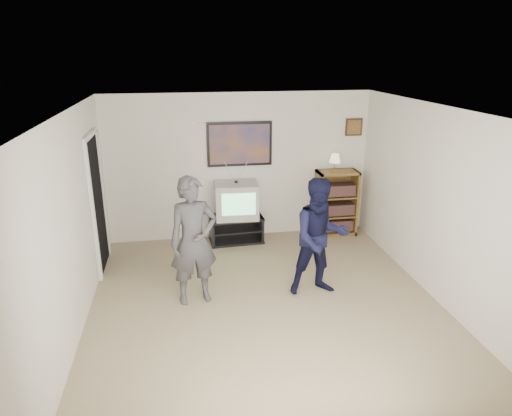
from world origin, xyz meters
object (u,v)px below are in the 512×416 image
object	(u,v)px
bookshelf	(336,203)
person_short	(320,237)
person_tall	(194,241)
crt_television	(236,200)
media_stand	(236,229)

from	to	relation	value
bookshelf	person_short	world-z (taller)	person_short
bookshelf	person_short	bearing A→B (deg)	-114.91
bookshelf	person_short	xyz separation A→B (m)	(-0.92, -1.99, 0.23)
person_tall	person_short	world-z (taller)	person_tall
crt_television	person_tall	xyz separation A→B (m)	(-0.79, -1.87, 0.10)
crt_television	bookshelf	distance (m)	1.79
media_stand	bookshelf	world-z (taller)	bookshelf
media_stand	bookshelf	distance (m)	1.83
crt_television	person_short	distance (m)	2.12
crt_television	person_tall	size ratio (longest dim) A/B	0.42
media_stand	crt_television	distance (m)	0.53
person_tall	person_short	xyz separation A→B (m)	(1.65, -0.07, -0.04)
bookshelf	person_tall	bearing A→B (deg)	-143.30
crt_television	media_stand	bearing A→B (deg)	-177.20
crt_television	bookshelf	world-z (taller)	bookshelf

